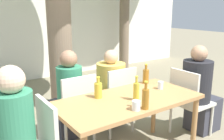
# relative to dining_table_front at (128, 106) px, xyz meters

# --- Properties ---
(cafe_building_wall) EXTENTS (10.00, 0.08, 2.80)m
(cafe_building_wall) POSITION_rel_dining_table_front_xyz_m (0.00, 3.97, 0.73)
(cafe_building_wall) COLOR white
(cafe_building_wall) RESTS_ON ground_plane
(dining_table_front) EXTENTS (1.56, 0.78, 0.76)m
(dining_table_front) POSITION_rel_dining_table_front_xyz_m (0.00, 0.00, 0.00)
(dining_table_front) COLOR #B27F4C
(dining_table_front) RESTS_ON ground_plane
(patio_chair_1) EXTENTS (0.44, 0.44, 0.93)m
(patio_chair_1) POSITION_rel_dining_table_front_xyz_m (1.01, 0.00, -0.14)
(patio_chair_1) COLOR beige
(patio_chair_1) RESTS_ON ground_plane
(patio_chair_2) EXTENTS (0.44, 0.44, 0.93)m
(patio_chair_2) POSITION_rel_dining_table_front_xyz_m (-0.31, 0.62, -0.14)
(patio_chair_2) COLOR beige
(patio_chair_2) RESTS_ON ground_plane
(patio_chair_3) EXTENTS (0.44, 0.44, 0.93)m
(patio_chair_3) POSITION_rel_dining_table_front_xyz_m (0.31, 0.62, -0.14)
(patio_chair_3) COLOR beige
(patio_chair_3) RESTS_ON ground_plane
(person_seated_1) EXTENTS (0.59, 0.38, 1.23)m
(person_seated_1) POSITION_rel_dining_table_front_xyz_m (1.24, -0.00, -0.11)
(person_seated_1) COLOR #383842
(person_seated_1) RESTS_ON ground_plane
(person_seated_2) EXTENTS (0.32, 0.56, 1.20)m
(person_seated_2) POSITION_rel_dining_table_front_xyz_m (-0.31, 0.86, -0.14)
(person_seated_2) COLOR #383842
(person_seated_2) RESTS_ON ground_plane
(person_seated_3) EXTENTS (0.40, 0.60, 1.15)m
(person_seated_3) POSITION_rel_dining_table_front_xyz_m (0.31, 0.86, -0.15)
(person_seated_3) COLOR #383842
(person_seated_3) RESTS_ON ground_plane
(oil_cruet_0) EXTENTS (0.06, 0.06, 0.26)m
(oil_cruet_0) POSITION_rel_dining_table_front_xyz_m (0.03, -0.09, 0.19)
(oil_cruet_0) COLOR gold
(oil_cruet_0) RESTS_ON dining_table_front
(oil_cruet_1) EXTENTS (0.08, 0.08, 0.23)m
(oil_cruet_1) POSITION_rel_dining_table_front_xyz_m (-0.25, 0.20, 0.18)
(oil_cruet_1) COLOR gold
(oil_cruet_1) RESTS_ON dining_table_front
(amber_bottle_2) EXTENTS (0.07, 0.07, 0.28)m
(amber_bottle_2) POSITION_rel_dining_table_front_xyz_m (-0.04, -0.31, 0.19)
(amber_bottle_2) COLOR #9E661E
(amber_bottle_2) RESTS_ON dining_table_front
(amber_bottle_3) EXTENTS (0.08, 0.08, 0.25)m
(amber_bottle_3) POSITION_rel_dining_table_front_xyz_m (0.53, 0.30, 0.18)
(amber_bottle_3) COLOR #9E661E
(amber_bottle_3) RESTS_ON dining_table_front
(drinking_glass_0) EXTENTS (0.08, 0.08, 0.09)m
(drinking_glass_0) POSITION_rel_dining_table_front_xyz_m (-0.13, -0.29, 0.13)
(drinking_glass_0) COLOR white
(drinking_glass_0) RESTS_ON dining_table_front
(drinking_glass_1) EXTENTS (0.07, 0.07, 0.09)m
(drinking_glass_1) POSITION_rel_dining_table_front_xyz_m (0.51, 0.03, 0.13)
(drinking_glass_1) COLOR silver
(drinking_glass_1) RESTS_ON dining_table_front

